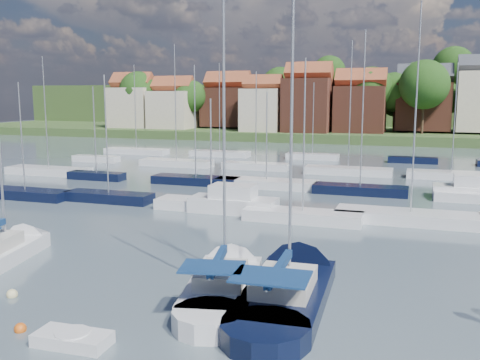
% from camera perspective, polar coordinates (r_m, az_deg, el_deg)
% --- Properties ---
extents(ground, '(260.00, 260.00, 0.00)m').
position_cam_1_polar(ground, '(60.88, 10.26, 0.12)').
color(ground, '#475761').
rests_on(ground, ground).
extents(sailboat_left, '(4.53, 10.28, 13.61)m').
position_cam_1_polar(sailboat_left, '(34.35, -23.14, -6.78)').
color(sailboat_left, silver).
rests_on(sailboat_left, ground).
extents(sailboat_centre, '(5.26, 11.83, 15.57)m').
position_cam_1_polar(sailboat_centre, '(26.71, -1.36, -10.52)').
color(sailboat_centre, silver).
rests_on(sailboat_centre, ground).
extents(sailboat_navy, '(4.11, 13.41, 18.29)m').
position_cam_1_polar(sailboat_navy, '(26.44, 5.75, -10.79)').
color(sailboat_navy, black).
rests_on(sailboat_navy, ground).
extents(tender, '(2.91, 1.43, 0.62)m').
position_cam_1_polar(tender, '(21.86, -17.43, -15.88)').
color(tender, silver).
rests_on(tender, ground).
extents(buoy_b, '(0.49, 0.49, 0.49)m').
position_cam_1_polar(buoy_b, '(23.78, -22.37, -14.69)').
color(buoy_b, '#D85914').
rests_on(buoy_b, ground).
extents(buoy_c, '(0.51, 0.51, 0.51)m').
position_cam_1_polar(buoy_c, '(27.64, -23.13, -11.37)').
color(buoy_c, beige).
rests_on(buoy_c, ground).
extents(buoy_d, '(0.50, 0.50, 0.50)m').
position_cam_1_polar(buoy_d, '(20.79, 2.49, -17.53)').
color(buoy_d, '#D85914').
rests_on(buoy_d, ground).
extents(buoy_e, '(0.46, 0.46, 0.46)m').
position_cam_1_polar(buoy_e, '(28.68, 3.44, -9.89)').
color(buoy_e, '#D85914').
rests_on(buoy_e, ground).
extents(marina_field, '(79.62, 41.41, 15.93)m').
position_cam_1_polar(marina_field, '(55.81, 11.48, -0.27)').
color(marina_field, silver).
rests_on(marina_field, ground).
extents(far_shore_town, '(212.46, 90.00, 22.27)m').
position_cam_1_polar(far_shore_town, '(152.43, 16.27, 6.94)').
color(far_shore_town, '#384E27').
rests_on(far_shore_town, ground).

